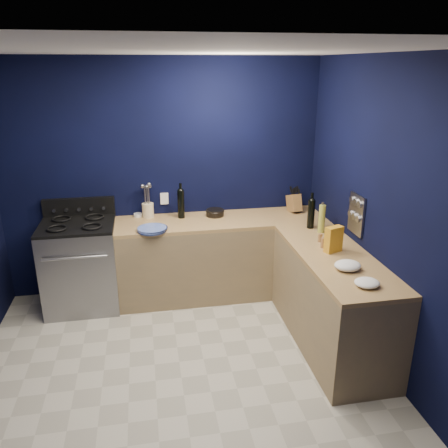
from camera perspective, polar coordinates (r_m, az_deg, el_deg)
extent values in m
cube|color=#AFA999|center=(4.04, -5.43, -19.02)|extent=(3.50, 3.50, 0.02)
cube|color=silver|center=(3.16, -7.06, 21.37)|extent=(3.50, 3.50, 0.02)
cube|color=black|center=(5.06, -7.74, 5.69)|extent=(3.50, 0.02, 2.60)
cube|color=black|center=(3.90, 20.54, 0.35)|extent=(0.02, 3.50, 2.60)
cube|color=black|center=(1.85, -1.49, -21.11)|extent=(3.50, 0.02, 2.60)
cube|color=olive|center=(5.10, -0.33, -4.38)|extent=(2.30, 0.63, 0.86)
cube|color=brown|center=(4.93, -0.34, 0.40)|extent=(2.30, 0.63, 0.04)
cube|color=olive|center=(4.34, 13.51, -9.56)|extent=(0.63, 1.67, 0.86)
cube|color=brown|center=(4.14, 14.00, -4.11)|extent=(0.63, 1.67, 0.04)
cube|color=gray|center=(5.06, -17.69, -5.20)|extent=(0.76, 0.66, 0.92)
cube|color=black|center=(4.78, -18.10, -6.88)|extent=(0.59, 0.02, 0.42)
cube|color=black|center=(4.89, -18.27, -0.13)|extent=(0.76, 0.66, 0.03)
cube|color=black|center=(5.14, -17.99, 2.09)|extent=(0.76, 0.06, 0.20)
cube|color=gray|center=(4.38, 16.52, 1.20)|extent=(0.02, 0.28, 0.38)
cube|color=white|center=(5.10, -7.61, 3.23)|extent=(0.09, 0.02, 0.13)
cylinder|color=#4658AA|center=(4.63, -9.16, -0.66)|extent=(0.30, 0.30, 0.04)
cylinder|color=white|center=(5.09, -10.91, 1.13)|extent=(0.11, 0.11, 0.04)
cylinder|color=#F9E5C8|center=(5.04, -9.66, 1.73)|extent=(0.15, 0.15, 0.16)
cylinder|color=black|center=(4.95, -5.50, 2.53)|extent=(0.08, 0.08, 0.31)
cylinder|color=black|center=(5.02, -1.15, 1.45)|extent=(0.22, 0.22, 0.07)
cube|color=brown|center=(5.22, 8.92, 2.65)|extent=(0.14, 0.25, 0.24)
cylinder|color=black|center=(4.70, 11.03, 1.24)|extent=(0.10, 0.10, 0.30)
cylinder|color=#A1A33D|center=(4.60, 12.35, 0.64)|extent=(0.07, 0.07, 0.29)
cylinder|color=olive|center=(4.25, 12.51, -2.34)|extent=(0.06, 0.06, 0.10)
cylinder|color=olive|center=(4.39, 12.15, -1.72)|extent=(0.05, 0.05, 0.08)
cube|color=#BC4024|center=(4.16, 13.80, -1.91)|extent=(0.18, 0.13, 0.24)
ellipsoid|color=white|center=(3.86, 15.48, -5.12)|extent=(0.28, 0.26, 0.08)
ellipsoid|color=white|center=(3.63, 17.75, -7.14)|extent=(0.22, 0.20, 0.06)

